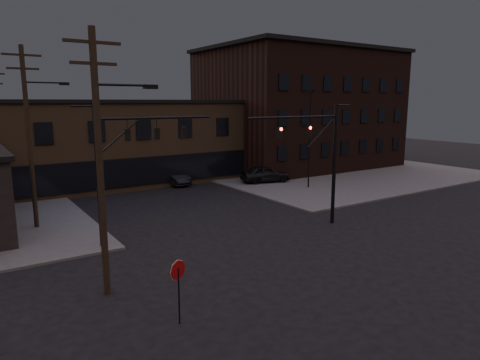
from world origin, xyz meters
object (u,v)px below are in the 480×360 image
object	(u,v)px
parked_car_lot_b	(300,162)
car_crossing	(173,177)
stop_sign	(178,277)
traffic_signal_far	(121,158)
parked_car_lot_a	(265,174)
traffic_signal_near	(322,152)

from	to	relation	value
parked_car_lot_b	car_crossing	size ratio (longest dim) A/B	0.97
stop_sign	traffic_signal_far	bearing A→B (deg)	82.68
parked_car_lot_a	car_crossing	xyz separation A→B (m)	(-7.91, 4.67, -0.22)
traffic_signal_near	stop_sign	bearing A→B (deg)	-154.10
stop_sign	car_crossing	size ratio (longest dim) A/B	0.52
traffic_signal_far	parked_car_lot_a	bearing A→B (deg)	30.04
traffic_signal_far	car_crossing	size ratio (longest dim) A/B	1.69
traffic_signal_near	traffic_signal_far	distance (m)	12.57
parked_car_lot_b	traffic_signal_far	bearing A→B (deg)	116.09
traffic_signal_near	car_crossing	bearing A→B (deg)	96.39
traffic_signal_near	parked_car_lot_a	xyz separation A→B (m)	(5.84, 13.86, -3.93)
parked_car_lot_a	car_crossing	size ratio (longest dim) A/B	1.05
stop_sign	car_crossing	bearing A→B (deg)	65.72
traffic_signal_near	traffic_signal_far	xyz separation A→B (m)	(-12.07, 3.50, 0.08)
traffic_signal_near	parked_car_lot_a	bearing A→B (deg)	67.16
traffic_signal_near	parked_car_lot_b	bearing A→B (deg)	51.91
stop_sign	parked_car_lot_b	distance (m)	38.07
traffic_signal_far	stop_sign	bearing A→B (deg)	-97.32
traffic_signal_far	stop_sign	distance (m)	10.55
parked_car_lot_b	car_crossing	distance (m)	16.98
traffic_signal_far	car_crossing	bearing A→B (deg)	56.35
parked_car_lot_b	stop_sign	bearing A→B (deg)	128.25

